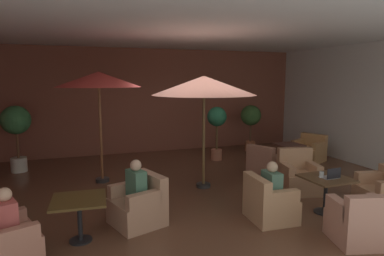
{
  "coord_description": "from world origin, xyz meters",
  "views": [
    {
      "loc": [
        -2.52,
        -6.86,
        2.45
      ],
      "look_at": [
        0.0,
        0.42,
        1.31
      ],
      "focal_mm": 31.23,
      "sensor_mm": 36.0,
      "label": 1
    }
  ],
  "objects_px": {
    "cafe_table_front_right": "(289,149)",
    "open_laptop": "(331,175)",
    "armchair_front_left_east": "(269,203)",
    "potted_tree_mid_right": "(16,126)",
    "potted_tree_mid_left": "(251,119)",
    "patron_blue_shirt": "(272,182)",
    "armchair_front_left_west": "(383,194)",
    "cafe_table_mid_center": "(79,207)",
    "armchair_mid_center_north": "(5,243)",
    "armchair_mid_center_east": "(139,206)",
    "armchair_front_right_east": "(266,165)",
    "potted_tree_left_corner": "(217,122)",
    "armchair_front_left_south": "(362,223)",
    "patron_with_friend": "(6,214)",
    "cafe_table_front_left": "(326,185)",
    "armchair_front_left_north": "(298,177)",
    "armchair_front_right_north": "(309,151)",
    "patio_umbrella_tall_red": "(204,86)",
    "iced_drink_cup": "(322,175)",
    "patio_umbrella_center_beige": "(99,80)",
    "patron_by_window": "(136,182)"
  },
  "relations": [
    {
      "from": "cafe_table_front_right",
      "to": "open_laptop",
      "type": "bearing_deg",
      "value": -112.0
    },
    {
      "from": "armchair_front_left_east",
      "to": "potted_tree_mid_right",
      "type": "relative_size",
      "value": 0.46
    },
    {
      "from": "potted_tree_mid_left",
      "to": "patron_blue_shirt",
      "type": "xyz_separation_m",
      "value": [
        -2.43,
        -5.15,
        -0.42
      ]
    },
    {
      "from": "armchair_front_left_west",
      "to": "cafe_table_mid_center",
      "type": "height_order",
      "value": "armchair_front_left_west"
    },
    {
      "from": "armchair_mid_center_north",
      "to": "cafe_table_front_right",
      "type": "bearing_deg",
      "value": 24.41
    },
    {
      "from": "armchair_mid_center_east",
      "to": "potted_tree_mid_right",
      "type": "bearing_deg",
      "value": 119.79
    },
    {
      "from": "armchair_front_right_east",
      "to": "potted_tree_left_corner",
      "type": "height_order",
      "value": "potted_tree_left_corner"
    },
    {
      "from": "armchair_front_left_west",
      "to": "patron_blue_shirt",
      "type": "bearing_deg",
      "value": 173.09
    },
    {
      "from": "potted_tree_mid_right",
      "to": "patron_blue_shirt",
      "type": "bearing_deg",
      "value": -46.34
    },
    {
      "from": "armchair_front_left_south",
      "to": "patron_with_friend",
      "type": "height_order",
      "value": "patron_with_friend"
    },
    {
      "from": "armchair_front_left_west",
      "to": "potted_tree_left_corner",
      "type": "distance_m",
      "value": 4.9
    },
    {
      "from": "cafe_table_front_left",
      "to": "armchair_mid_center_east",
      "type": "bearing_deg",
      "value": 168.85
    },
    {
      "from": "armchair_front_left_north",
      "to": "armchair_front_right_north",
      "type": "height_order",
      "value": "armchair_front_left_north"
    },
    {
      "from": "armchair_front_left_south",
      "to": "potted_tree_mid_right",
      "type": "xyz_separation_m",
      "value": [
        -5.46,
        6.04,
        0.92
      ]
    },
    {
      "from": "cafe_table_front_left",
      "to": "armchair_front_right_east",
      "type": "relative_size",
      "value": 0.78
    },
    {
      "from": "patio_umbrella_tall_red",
      "to": "potted_tree_left_corner",
      "type": "xyz_separation_m",
      "value": [
        1.31,
        2.29,
        -1.14
      ]
    },
    {
      "from": "cafe_table_front_left",
      "to": "potted_tree_left_corner",
      "type": "distance_m",
      "value": 4.45
    },
    {
      "from": "armchair_mid_center_north",
      "to": "cafe_table_mid_center",
      "type": "bearing_deg",
      "value": 20.84
    },
    {
      "from": "cafe_table_mid_center",
      "to": "patron_with_friend",
      "type": "distance_m",
      "value": 0.98
    },
    {
      "from": "cafe_table_front_left",
      "to": "potted_tree_left_corner",
      "type": "xyz_separation_m",
      "value": [
        -0.28,
        4.4,
        0.61
      ]
    },
    {
      "from": "armchair_front_left_east",
      "to": "potted_tree_mid_left",
      "type": "xyz_separation_m",
      "value": [
        2.47,
        5.14,
        0.8
      ]
    },
    {
      "from": "patron_blue_shirt",
      "to": "patron_with_friend",
      "type": "height_order",
      "value": "patron_with_friend"
    },
    {
      "from": "iced_drink_cup",
      "to": "armchair_mid_center_east",
      "type": "bearing_deg",
      "value": 168.98
    },
    {
      "from": "cafe_table_front_left",
      "to": "armchair_front_left_west",
      "type": "relative_size",
      "value": 0.91
    },
    {
      "from": "armchair_mid_center_east",
      "to": "iced_drink_cup",
      "type": "xyz_separation_m",
      "value": [
        3.23,
        -0.63,
        0.41
      ]
    },
    {
      "from": "armchair_front_left_west",
      "to": "armchair_mid_center_east",
      "type": "bearing_deg",
      "value": 168.88
    },
    {
      "from": "patio_umbrella_center_beige",
      "to": "cafe_table_mid_center",
      "type": "bearing_deg",
      "value": -100.35
    },
    {
      "from": "cafe_table_mid_center",
      "to": "patron_with_friend",
      "type": "height_order",
      "value": "patron_with_friend"
    },
    {
      "from": "cafe_table_front_left",
      "to": "patron_with_friend",
      "type": "relative_size",
      "value": 1.28
    },
    {
      "from": "cafe_table_front_right",
      "to": "armchair_front_left_east",
      "type": "bearing_deg",
      "value": -130.14
    },
    {
      "from": "cafe_table_mid_center",
      "to": "armchair_mid_center_east",
      "type": "relative_size",
      "value": 0.82
    },
    {
      "from": "armchair_mid_center_east",
      "to": "patron_by_window",
      "type": "relative_size",
      "value": 1.46
    },
    {
      "from": "armchair_front_right_east",
      "to": "patio_umbrella_center_beige",
      "type": "bearing_deg",
      "value": 166.81
    },
    {
      "from": "cafe_table_front_right",
      "to": "armchair_front_left_south",
      "type": "bearing_deg",
      "value": -110.97
    },
    {
      "from": "patio_umbrella_center_beige",
      "to": "patron_with_friend",
      "type": "height_order",
      "value": "patio_umbrella_center_beige"
    },
    {
      "from": "armchair_mid_center_north",
      "to": "patron_by_window",
      "type": "relative_size",
      "value": 1.44
    },
    {
      "from": "patio_umbrella_tall_red",
      "to": "armchair_mid_center_east",
      "type": "bearing_deg",
      "value": -140.05
    },
    {
      "from": "armchair_mid_center_north",
      "to": "armchair_front_left_north",
      "type": "bearing_deg",
      "value": 12.09
    },
    {
      "from": "patio_umbrella_center_beige",
      "to": "potted_tree_left_corner",
      "type": "xyz_separation_m",
      "value": [
        3.46,
        1.11,
        -1.27
      ]
    },
    {
      "from": "cafe_table_mid_center",
      "to": "potted_tree_mid_right",
      "type": "height_order",
      "value": "potted_tree_mid_right"
    },
    {
      "from": "patio_umbrella_tall_red",
      "to": "potted_tree_mid_right",
      "type": "height_order",
      "value": "patio_umbrella_tall_red"
    },
    {
      "from": "patron_by_window",
      "to": "patron_with_friend",
      "type": "bearing_deg",
      "value": -159.99
    },
    {
      "from": "potted_tree_mid_left",
      "to": "cafe_table_mid_center",
      "type": "bearing_deg",
      "value": -138.92
    },
    {
      "from": "armchair_front_left_north",
      "to": "patio_umbrella_tall_red",
      "type": "xyz_separation_m",
      "value": [
        -1.84,
        0.97,
        1.96
      ]
    },
    {
      "from": "patio_umbrella_tall_red",
      "to": "patron_with_friend",
      "type": "xyz_separation_m",
      "value": [
        -3.6,
        -2.13,
        -1.6
      ]
    },
    {
      "from": "armchair_front_left_north",
      "to": "patron_blue_shirt",
      "type": "relative_size",
      "value": 1.46
    },
    {
      "from": "armchair_front_right_east",
      "to": "patio_umbrella_tall_red",
      "type": "distance_m",
      "value": 2.69
    },
    {
      "from": "patio_umbrella_tall_red",
      "to": "patron_blue_shirt",
      "type": "relative_size",
      "value": 3.96
    },
    {
      "from": "potted_tree_mid_left",
      "to": "patron_by_window",
      "type": "height_order",
      "value": "potted_tree_mid_left"
    },
    {
      "from": "armchair_front_left_north",
      "to": "armchair_mid_center_east",
      "type": "relative_size",
      "value": 0.92
    }
  ]
}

